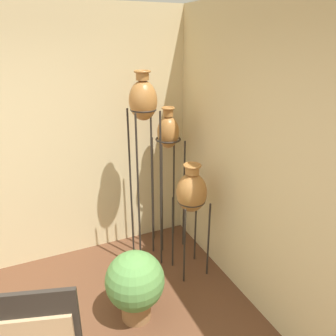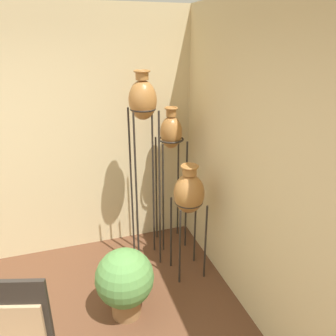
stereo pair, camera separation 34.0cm
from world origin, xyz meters
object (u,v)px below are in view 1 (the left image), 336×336
object	(u,v)px
vase_stand_medium	(168,137)
vase_stand_short	(192,193)
vase_stand_tall	(143,108)
potted_plant	(135,283)

from	to	relation	value
vase_stand_medium	vase_stand_short	bearing A→B (deg)	-90.99
vase_stand_medium	vase_stand_short	world-z (taller)	vase_stand_medium
vase_stand_medium	vase_stand_tall	bearing A→B (deg)	-147.20
vase_stand_tall	vase_stand_medium	size ratio (longest dim) A/B	1.24
vase_stand_short	vase_stand_medium	bearing A→B (deg)	89.01
vase_stand_short	potted_plant	xyz separation A→B (m)	(-0.74, -0.38, -0.56)
vase_stand_tall	vase_stand_short	bearing A→B (deg)	-44.64
vase_stand_tall	potted_plant	bearing A→B (deg)	-117.88
vase_stand_medium	vase_stand_short	distance (m)	0.72
vase_stand_short	vase_stand_tall	bearing A→B (deg)	135.36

